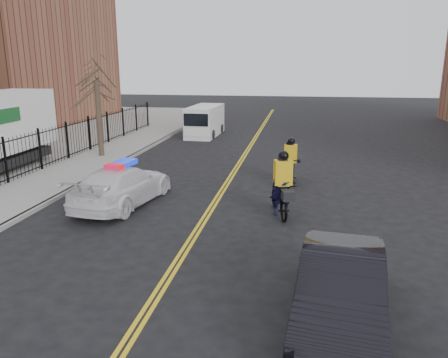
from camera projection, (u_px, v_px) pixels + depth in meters
name	position (u px, v px, depth m)	size (l,w,h in m)	color
ground	(194.00, 235.00, 13.09)	(120.00, 120.00, 0.00)	black
center_line_left	(232.00, 172.00, 20.72)	(0.10, 60.00, 0.01)	yellow
center_line_right	(236.00, 172.00, 20.70)	(0.10, 60.00, 0.01)	yellow
sidewalk	(86.00, 165.00, 21.92)	(3.00, 60.00, 0.15)	gray
curb	(115.00, 166.00, 21.67)	(0.20, 60.00, 0.15)	gray
iron_fence	(57.00, 146.00, 21.93)	(0.12, 28.00, 2.00)	black
warehouse_far	(0.00, 40.00, 37.94)	(14.00, 18.00, 14.00)	brown
street_tree	(97.00, 92.00, 22.96)	(3.20, 3.20, 4.80)	#32281D
police_cruiser	(123.00, 185.00, 15.82)	(2.66, 5.15, 1.59)	white
dark_sedan	(340.00, 290.00, 8.43)	(1.58, 4.53, 1.49)	black
cargo_van	(204.00, 121.00, 31.04)	(2.06, 5.08, 2.10)	white
cyclist_near	(282.00, 193.00, 14.68)	(1.35, 2.39, 2.22)	black
cyclist_far	(290.00, 166.00, 18.61)	(0.94, 2.00, 1.98)	black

